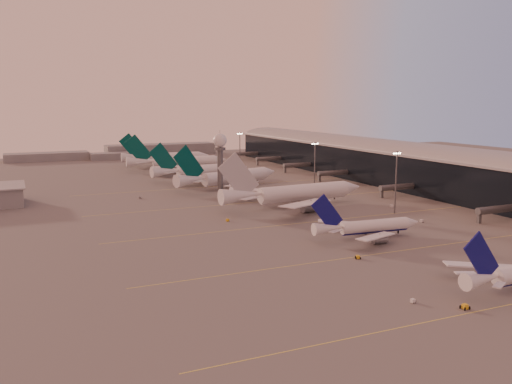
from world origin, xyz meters
name	(u,v)px	position (x,y,z in m)	size (l,w,h in m)	color
ground	(360,269)	(0.00, 0.00, 0.00)	(700.00, 700.00, 0.00)	#565353
taxiway_markings	(340,218)	(30.00, 56.00, 0.01)	(180.00, 185.25, 0.02)	#DBCC4D
terminal	(410,166)	(107.88, 110.09, 10.52)	(57.00, 362.00, 23.04)	black
radar_tower	(220,152)	(5.00, 120.00, 20.95)	(6.40, 6.40, 31.10)	#515358
mast_b	(396,179)	(55.00, 55.00, 13.74)	(3.60, 0.56, 25.00)	#515358
mast_c	(315,165)	(50.00, 110.00, 13.74)	(3.60, 0.56, 25.00)	#515358
mast_d	(240,150)	(48.00, 200.00, 13.74)	(3.60, 0.56, 25.00)	#515358
distant_horizon	(129,152)	(2.62, 325.14, 3.89)	(165.00, 37.50, 9.00)	slate
narrowbody_mid	(367,229)	(21.54, 26.78, 3.17)	(40.08, 31.91, 15.65)	silver
widebody_white	(295,197)	(25.49, 84.21, 4.24)	(69.62, 55.65, 24.48)	silver
greentail_a	(229,180)	(18.01, 141.92, 4.22)	(63.60, 50.58, 23.87)	silver
greentail_b	(202,173)	(14.80, 176.78, 3.94)	(61.21, 49.10, 22.33)	silver
greentail_c	(178,164)	(13.72, 222.54, 4.22)	(65.75, 52.91, 23.89)	silver
greentail_d	(167,159)	(15.30, 256.18, 4.03)	(62.90, 50.65, 22.84)	silver
gsv_truck_a	(414,299)	(-3.16, -25.41, 0.96)	(4.78, 2.03, 1.89)	silver
gsv_tug_near	(465,307)	(4.21, -33.00, 0.54)	(2.23, 3.68, 1.05)	gold
gsv_tug_mid	(358,257)	(4.97, 8.09, 0.49)	(3.83, 3.14, 0.95)	gold
gsv_truck_b	(422,219)	(54.02, 37.69, 1.16)	(5.96, 3.40, 2.27)	silver
gsv_truck_c	(228,219)	(-10.96, 68.79, 1.00)	(5.16, 3.21, 1.96)	gold
gsv_catering_b	(392,202)	(61.52, 64.84, 2.34)	(6.18, 3.98, 4.68)	silver
gsv_tug_far	(262,199)	(18.72, 103.14, 0.48)	(3.56, 3.74, 0.93)	silver
gsv_truck_d	(140,196)	(-30.74, 130.10, 1.11)	(3.31, 5.72, 2.18)	slate
gsv_tug_hangar	(249,180)	(36.94, 159.81, 0.45)	(3.11, 1.95, 0.87)	slate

